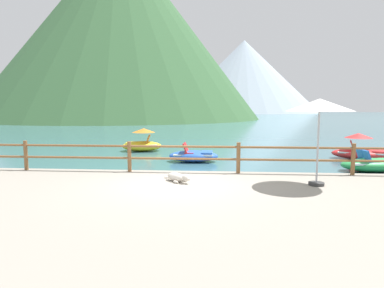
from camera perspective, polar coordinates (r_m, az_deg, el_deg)
name	(u,v)px	position (r m, az deg, el deg)	size (l,w,h in m)	color
ground_plane	(211,123)	(48.74, 3.25, 3.54)	(200.00, 200.00, 0.00)	#3D6B75
promenade_dock	(164,218)	(6.93, -4.81, -12.49)	(28.00, 8.00, 0.40)	gray
dock_railing	(183,154)	(10.38, -1.51, -1.73)	(23.92, 0.12, 0.95)	brown
beach_umbrella	(320,106)	(9.13, 20.87, 6.02)	(1.70, 1.70, 2.24)	#B2B2B7
dog_resting	(178,177)	(9.16, -2.42, -5.69)	(0.83, 0.78, 0.26)	beige
pedal_boat_0	(373,164)	(14.37, 28.39, -3.07)	(2.50, 1.41, 0.84)	green
pedal_boat_1	(361,151)	(17.32, 26.76, -1.07)	(2.79, 2.03, 1.22)	red
pedal_boat_2	(142,143)	(18.58, -8.50, 0.12)	(2.30, 1.55, 1.25)	yellow
pedal_boat_3	(194,156)	(14.88, 0.29, -2.00)	(2.18, 1.19, 0.84)	blue
cliff_headland	(130,34)	(72.67, -10.46, 17.91)	(55.35, 55.35, 36.29)	#386038
distant_peak	(244,77)	(133.22, 8.79, 11.23)	(56.48, 56.48, 27.54)	#9EADBC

